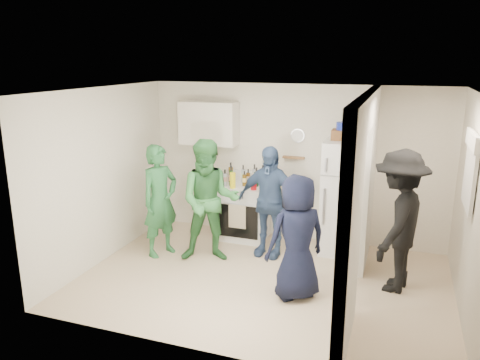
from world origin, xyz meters
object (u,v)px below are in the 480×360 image
(fridge, at_px, (347,198))
(person_green_left, at_px, (160,201))
(person_navy, at_px, (297,238))
(yellow_cup_stack_top, at_px, (366,134))
(person_nook, at_px, (398,221))
(wicker_basket, at_px, (344,135))
(person_denim, at_px, (269,202))
(blue_bowl, at_px, (345,126))
(stove, at_px, (244,212))
(person_green_center, at_px, (209,201))

(fridge, relative_size, person_green_left, 1.02)
(person_navy, bearing_deg, yellow_cup_stack_top, -151.99)
(person_nook, bearing_deg, yellow_cup_stack_top, -135.04)
(person_nook, bearing_deg, person_green_left, -75.76)
(wicker_basket, bearing_deg, person_navy, -100.14)
(person_green_left, relative_size, person_navy, 1.08)
(fridge, relative_size, wicker_basket, 4.91)
(person_denim, bearing_deg, person_nook, -7.19)
(blue_bowl, bearing_deg, stove, -179.25)
(blue_bowl, xyz_separation_m, person_green_center, (-1.73, -0.99, -1.03))
(wicker_basket, relative_size, person_denim, 0.21)
(blue_bowl, relative_size, person_denim, 0.14)
(person_denim, relative_size, person_navy, 1.07)
(blue_bowl, bearing_deg, wicker_basket, 0.00)
(wicker_basket, xyz_separation_m, person_green_center, (-1.73, -0.99, -0.90))
(fridge, height_order, person_denim, fridge)
(stove, height_order, person_green_left, person_green_left)
(stove, distance_m, person_nook, 2.62)
(person_green_center, distance_m, person_nook, 2.58)
(stove, xyz_separation_m, blue_bowl, (1.53, 0.02, 1.48))
(wicker_basket, xyz_separation_m, person_green_left, (-2.50, -1.04, -0.96))
(stove, bearing_deg, person_green_center, -101.64)
(yellow_cup_stack_top, bearing_deg, stove, 175.98)
(blue_bowl, distance_m, person_denim, 1.56)
(blue_bowl, relative_size, person_nook, 0.13)
(wicker_basket, relative_size, blue_bowl, 1.46)
(yellow_cup_stack_top, distance_m, person_green_left, 3.12)
(yellow_cup_stack_top, distance_m, person_navy, 1.95)
(blue_bowl, xyz_separation_m, person_nook, (0.85, -1.03, -1.02))
(fridge, relative_size, person_denim, 1.03)
(wicker_basket, height_order, person_denim, wicker_basket)
(person_green_left, relative_size, person_nook, 0.92)
(fridge, distance_m, person_nook, 1.23)
(person_green_center, distance_m, person_denim, 0.88)
(stove, distance_m, blue_bowl, 2.12)
(wicker_basket, height_order, person_navy, wicker_basket)
(fridge, bearing_deg, yellow_cup_stack_top, -24.44)
(blue_bowl, distance_m, person_nook, 1.67)
(stove, relative_size, person_green_center, 0.50)
(fridge, xyz_separation_m, wicker_basket, (-0.10, 0.05, 0.93))
(person_green_center, height_order, person_denim, person_green_center)
(wicker_basket, bearing_deg, person_denim, -151.00)
(person_green_left, bearing_deg, person_green_center, -62.48)
(stove, xyz_separation_m, person_green_center, (-0.20, -0.97, 0.45))
(person_green_center, bearing_deg, person_navy, -44.89)
(blue_bowl, distance_m, yellow_cup_stack_top, 0.36)
(person_denim, bearing_deg, wicker_basket, 36.85)
(person_nook, bearing_deg, fridge, -128.65)
(person_nook, bearing_deg, wicker_basket, -126.53)
(fridge, xyz_separation_m, person_denim, (-1.07, -0.49, -0.03))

